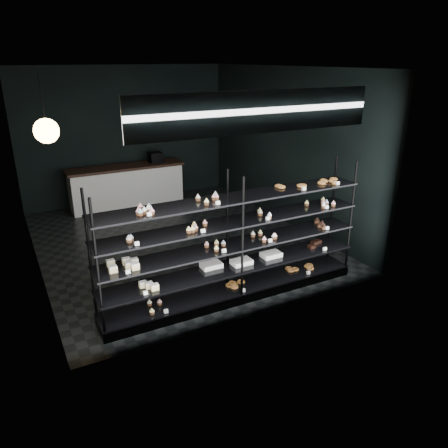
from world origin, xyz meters
name	(u,v)px	position (x,y,z in m)	size (l,w,h in m)	color
room	(172,160)	(0.00, 0.00, 1.60)	(5.01, 6.01, 3.20)	black
display_shelf	(233,259)	(-0.06, -2.45, 0.63)	(4.00, 0.50, 1.91)	black
signage	(259,112)	(0.00, -2.93, 2.75)	(3.30, 0.05, 0.50)	#0D1741
pendant_lamp	(46,131)	(-2.20, -1.21, 2.45)	(0.33, 0.33, 0.89)	black
service_counter	(127,185)	(-0.20, 2.50, 0.50)	(2.71, 0.65, 1.23)	silver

